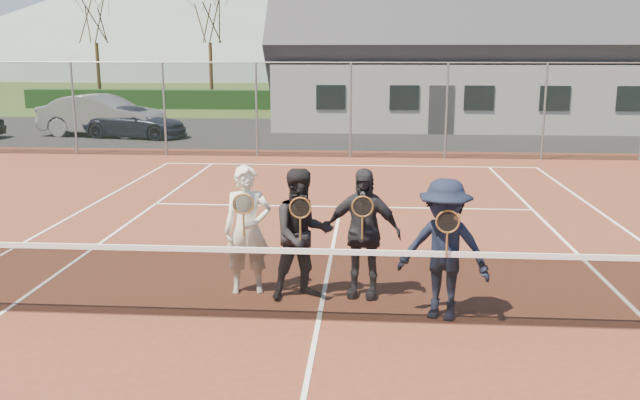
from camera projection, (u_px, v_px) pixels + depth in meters
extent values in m
plane|color=#32491A|center=(355.00, 134.00, 28.01)|extent=(220.00, 220.00, 0.00)
cube|color=#562819|center=(319.00, 322.00, 8.53)|extent=(30.00, 30.00, 0.02)
cube|color=black|center=(259.00, 133.00, 28.30)|extent=(40.00, 12.00, 0.01)
cube|color=black|center=(360.00, 100.00, 39.58)|extent=(40.00, 1.20, 1.10)
cone|color=slate|center=(199.00, 13.00, 100.91)|extent=(110.00, 110.00, 18.00)
imported|color=gray|center=(102.00, 116.00, 27.12)|extent=(5.21, 2.51, 1.65)
imported|color=black|center=(134.00, 122.00, 26.66)|extent=(4.49, 2.49, 1.23)
cube|color=white|center=(349.00, 165.00, 20.10)|extent=(10.97, 0.06, 0.01)
cube|color=white|center=(4.00, 311.00, 8.82)|extent=(0.06, 23.77, 0.01)
cube|color=white|center=(341.00, 207.00, 14.76)|extent=(8.23, 0.06, 0.01)
cube|color=white|center=(319.00, 320.00, 8.53)|extent=(0.06, 12.80, 0.01)
cube|color=black|center=(319.00, 286.00, 8.43)|extent=(11.60, 0.02, 0.88)
cube|color=white|center=(319.00, 252.00, 8.33)|extent=(11.60, 0.03, 0.07)
cylinder|color=slate|center=(74.00, 109.00, 22.00)|extent=(0.07, 0.07, 3.00)
cylinder|color=slate|center=(164.00, 110.00, 21.79)|extent=(0.07, 0.07, 3.00)
cylinder|color=slate|center=(257.00, 110.00, 21.57)|extent=(0.07, 0.07, 3.00)
cylinder|color=slate|center=(351.00, 111.00, 21.36)|extent=(0.07, 0.07, 3.00)
cylinder|color=slate|center=(446.00, 112.00, 21.14)|extent=(0.07, 0.07, 3.00)
cylinder|color=slate|center=(544.00, 112.00, 20.93)|extent=(0.07, 0.07, 3.00)
cube|color=black|center=(351.00, 111.00, 21.36)|extent=(30.00, 0.03, 3.00)
cylinder|color=slate|center=(351.00, 63.00, 21.04)|extent=(30.00, 0.04, 0.04)
cube|color=silver|center=(443.00, 94.00, 31.32)|extent=(15.00, 8.00, 2.80)
cube|color=#2D2D33|center=(441.00, 110.00, 27.53)|extent=(1.00, 0.06, 2.00)
cube|color=black|center=(331.00, 97.00, 27.74)|extent=(1.20, 0.06, 1.00)
cube|color=black|center=(404.00, 98.00, 27.53)|extent=(1.20, 0.06, 1.00)
cube|color=black|center=(479.00, 98.00, 27.31)|extent=(1.20, 0.06, 1.00)
cube|color=black|center=(555.00, 98.00, 27.10)|extent=(1.20, 0.06, 1.00)
cube|color=black|center=(632.00, 99.00, 26.89)|extent=(1.20, 0.06, 1.00)
cylinder|color=#342313|center=(99.00, 75.00, 41.40)|extent=(0.22, 0.22, 3.85)
cylinder|color=#3B2315|center=(211.00, 75.00, 40.90)|extent=(0.22, 0.22, 3.85)
cylinder|color=#321D12|center=(394.00, 76.00, 40.12)|extent=(0.22, 0.22, 3.85)
cylinder|color=#3A2315|center=(566.00, 76.00, 39.41)|extent=(0.22, 0.22, 3.85)
imported|color=white|center=(247.00, 230.00, 9.37)|extent=(0.72, 0.54, 1.80)
torus|color=brown|center=(243.00, 204.00, 9.01)|extent=(0.29, 0.02, 0.29)
cylinder|color=black|center=(243.00, 204.00, 9.01)|extent=(0.25, 0.00, 0.25)
cylinder|color=brown|center=(244.00, 224.00, 9.08)|extent=(0.03, 0.03, 0.32)
imported|color=black|center=(302.00, 234.00, 9.15)|extent=(1.07, 0.96, 1.80)
torus|color=brown|center=(300.00, 208.00, 8.80)|extent=(0.29, 0.02, 0.29)
cylinder|color=black|center=(300.00, 208.00, 8.80)|extent=(0.25, 0.00, 0.25)
cylinder|color=brown|center=(300.00, 229.00, 8.86)|extent=(0.03, 0.03, 0.32)
imported|color=#232227|center=(362.00, 233.00, 9.23)|extent=(1.11, 0.61, 1.80)
torus|color=brown|center=(363.00, 207.00, 8.87)|extent=(0.29, 0.02, 0.29)
cylinder|color=black|center=(363.00, 207.00, 8.87)|extent=(0.25, 0.00, 0.25)
cylinder|color=brown|center=(362.00, 227.00, 8.93)|extent=(0.03, 0.03, 0.32)
imported|color=black|center=(444.00, 250.00, 8.44)|extent=(1.32, 1.01, 1.80)
torus|color=brown|center=(448.00, 222.00, 8.09)|extent=(0.29, 0.02, 0.29)
cylinder|color=black|center=(448.00, 222.00, 8.09)|extent=(0.25, 0.00, 0.25)
cylinder|color=brown|center=(447.00, 244.00, 8.15)|extent=(0.03, 0.03, 0.32)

